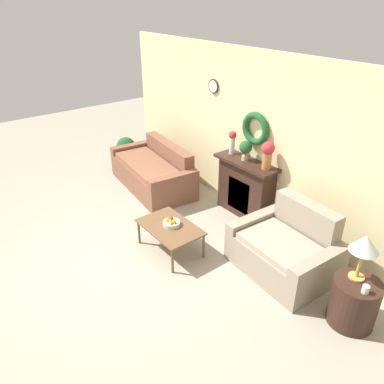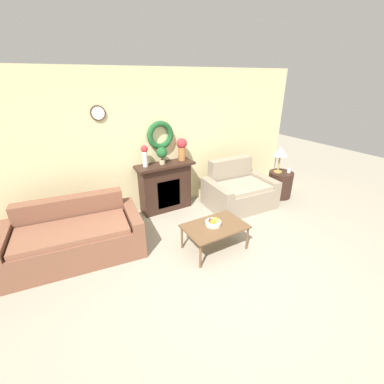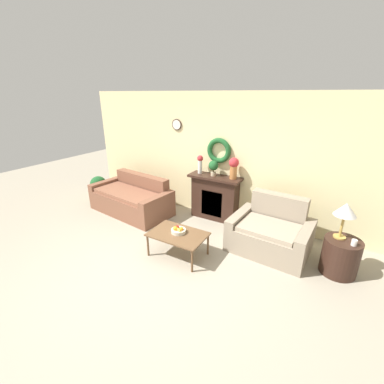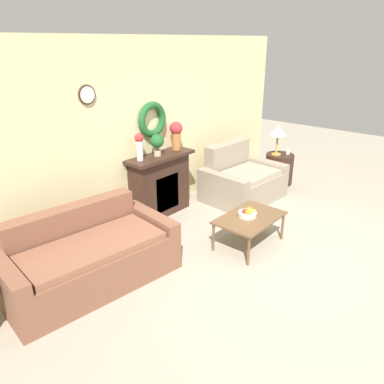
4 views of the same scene
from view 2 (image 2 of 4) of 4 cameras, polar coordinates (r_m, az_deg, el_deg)
The scene contains 13 objects.
ground_plane at distance 3.80m, azimuth 9.00°, elevation -18.06°, with size 16.00×16.00×0.00m, color #9E937F.
wall_back at distance 5.09m, azimuth -8.11°, elevation 10.66°, with size 6.80×0.17×2.70m.
fireplace at distance 5.21m, azimuth -5.93°, elevation 1.21°, with size 1.15×0.41×1.00m.
couch_left at distance 4.33m, azimuth -24.58°, elevation -9.14°, with size 2.04×1.19×0.84m.
loveseat_right at distance 5.51m, azimuth 10.26°, elevation 0.22°, with size 1.40×1.09×0.94m.
coffee_table at distance 4.05m, azimuth 5.11°, elevation -7.93°, with size 0.96×0.63×0.42m.
fruit_bowl at distance 4.02m, azimuth 4.75°, elevation -6.76°, with size 0.25×0.25×0.12m.
side_table_by_loveseat at distance 6.18m, azimuth 18.93°, elevation 1.63°, with size 0.54×0.54×0.58m.
table_lamp at distance 5.93m, azimuth 19.08°, elevation 8.32°, with size 0.32×0.32×0.57m.
mug at distance 6.10m, azimuth 20.76°, elevation 4.47°, with size 0.08×0.08×0.09m.
vase_on_mantel_left at distance 4.84m, azimuth -10.47°, elevation 8.23°, with size 0.13×0.13×0.40m.
vase_on_mantel_right at distance 5.14m, azimuth -2.27°, elevation 9.84°, with size 0.20×0.20×0.44m.
potted_plant_on_mantel at distance 4.95m, azimuth -6.71°, elevation 8.52°, with size 0.21×0.21×0.33m.
Camera 2 is at (-1.90, -2.08, 2.55)m, focal length 24.00 mm.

